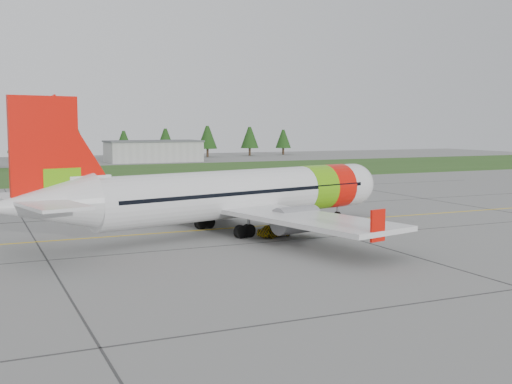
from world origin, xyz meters
name	(u,v)px	position (x,y,z in m)	size (l,w,h in m)	color
ground	(239,244)	(0.00, 0.00, 0.00)	(320.00, 320.00, 0.00)	gray
aircraft	(234,194)	(2.07, 6.06, 3.42)	(38.58, 36.24, 11.86)	silver
follow_me_car	(275,218)	(4.27, 2.12, 1.67)	(1.34, 1.13, 3.33)	gold
grass_strip	(78,174)	(0.00, 82.00, 0.01)	(320.00, 50.00, 0.03)	#30561E
taxi_guideline	(206,230)	(0.00, 8.00, 0.01)	(120.00, 0.25, 0.02)	gold
hangar_east	(153,152)	(25.00, 118.00, 2.60)	(24.00, 12.00, 5.20)	#A8A8A3
treeline	(46,142)	(0.00, 138.00, 5.00)	(160.00, 8.00, 10.00)	#1C3F14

